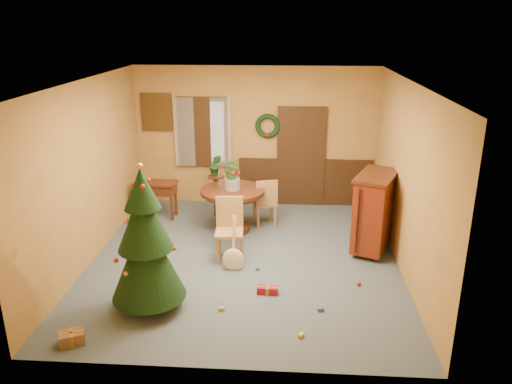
# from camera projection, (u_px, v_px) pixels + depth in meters

# --- Properties ---
(room_envelope) EXTENTS (5.50, 5.50, 5.50)m
(room_envelope) POSITION_uv_depth(u_px,v_px,m) (265.00, 153.00, 10.44)
(room_envelope) COLOR #3B4B56
(room_envelope) RESTS_ON ground
(dining_table) EXTENTS (1.19, 1.19, 0.82)m
(dining_table) POSITION_uv_depth(u_px,v_px,m) (233.00, 202.00, 9.22)
(dining_table) COLOR black
(dining_table) RESTS_ON floor
(urn) EXTENTS (0.28, 0.28, 0.21)m
(urn) POSITION_uv_depth(u_px,v_px,m) (232.00, 184.00, 9.11)
(urn) COLOR slate
(urn) RESTS_ON dining_table
(centerpiece_plant) EXTENTS (0.37, 0.32, 0.41)m
(centerpiece_plant) POSITION_uv_depth(u_px,v_px,m) (232.00, 168.00, 9.00)
(centerpiece_plant) COLOR #1E4C23
(centerpiece_plant) RESTS_ON urn
(chair_near) EXTENTS (0.48, 0.48, 1.04)m
(chair_near) POSITION_uv_depth(u_px,v_px,m) (229.00, 226.00, 8.17)
(chair_near) COLOR #A37A41
(chair_near) RESTS_ON floor
(chair_far) EXTENTS (0.50, 0.50, 0.94)m
(chair_far) POSITION_uv_depth(u_px,v_px,m) (266.00, 201.00, 9.47)
(chair_far) COLOR #A37A41
(chair_far) RESTS_ON floor
(guitar) EXTENTS (0.44, 0.58, 0.80)m
(guitar) POSITION_uv_depth(u_px,v_px,m) (233.00, 246.00, 7.80)
(guitar) COLOR beige
(guitar) RESTS_ON floor
(plant_stand) EXTENTS (0.33, 0.33, 0.84)m
(plant_stand) POSITION_uv_depth(u_px,v_px,m) (216.00, 191.00, 9.94)
(plant_stand) COLOR black
(plant_stand) RESTS_ON floor
(stand_plant) EXTENTS (0.26, 0.21, 0.44)m
(stand_plant) POSITION_uv_depth(u_px,v_px,m) (215.00, 165.00, 9.76)
(stand_plant) COLOR #19471E
(stand_plant) RESTS_ON plant_stand
(christmas_tree) EXTENTS (1.00, 1.00, 2.07)m
(christmas_tree) POSITION_uv_depth(u_px,v_px,m) (146.00, 242.00, 6.58)
(christmas_tree) COLOR #382111
(christmas_tree) RESTS_ON floor
(writing_desk) EXTENTS (0.85, 0.46, 0.73)m
(writing_desk) POSITION_uv_depth(u_px,v_px,m) (156.00, 191.00, 9.88)
(writing_desk) COLOR black
(writing_desk) RESTS_ON floor
(sideboard) EXTENTS (0.93, 1.20, 1.36)m
(sideboard) POSITION_uv_depth(u_px,v_px,m) (374.00, 210.00, 8.38)
(sideboard) COLOR #531309
(sideboard) RESTS_ON floor
(gift_a) EXTENTS (0.36, 0.32, 0.16)m
(gift_a) POSITION_uv_depth(u_px,v_px,m) (72.00, 338.00, 6.10)
(gift_a) COLOR brown
(gift_a) RESTS_ON floor
(gift_b) EXTENTS (0.26, 0.26, 0.21)m
(gift_b) POSITION_uv_depth(u_px,v_px,m) (139.00, 281.00, 7.38)
(gift_b) COLOR maroon
(gift_b) RESTS_ON floor
(gift_c) EXTENTS (0.26, 0.29, 0.13)m
(gift_c) POSITION_uv_depth(u_px,v_px,m) (155.00, 273.00, 7.68)
(gift_c) COLOR brown
(gift_c) RESTS_ON floor
(gift_d) EXTENTS (0.31, 0.14, 0.11)m
(gift_d) POSITION_uv_depth(u_px,v_px,m) (268.00, 290.00, 7.23)
(gift_d) COLOR maroon
(gift_d) RESTS_ON floor
(toy_a) EXTENTS (0.09, 0.07, 0.05)m
(toy_a) POSITION_uv_depth(u_px,v_px,m) (321.00, 309.00, 6.80)
(toy_a) COLOR #275BA9
(toy_a) RESTS_ON floor
(toy_b) EXTENTS (0.06, 0.06, 0.06)m
(toy_b) POSITION_uv_depth(u_px,v_px,m) (257.00, 268.00, 7.90)
(toy_b) COLOR #278F37
(toy_b) RESTS_ON floor
(toy_c) EXTENTS (0.09, 0.09, 0.05)m
(toy_c) POSITION_uv_depth(u_px,v_px,m) (301.00, 335.00, 6.24)
(toy_c) COLOR gold
(toy_c) RESTS_ON floor
(toy_d) EXTENTS (0.06, 0.06, 0.06)m
(toy_d) POSITION_uv_depth(u_px,v_px,m) (359.00, 284.00, 7.44)
(toy_d) COLOR red
(toy_d) RESTS_ON floor
(toy_e) EXTENTS (0.09, 0.08, 0.05)m
(toy_e) POSITION_uv_depth(u_px,v_px,m) (221.00, 309.00, 6.80)
(toy_e) COLOR gold
(toy_e) RESTS_ON floor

